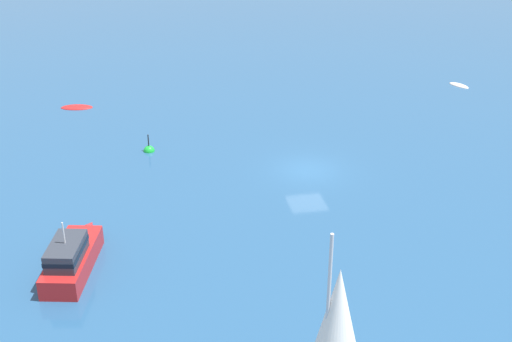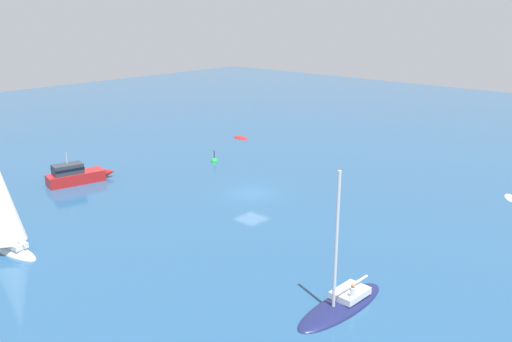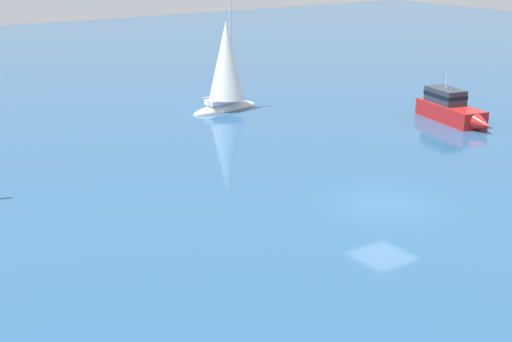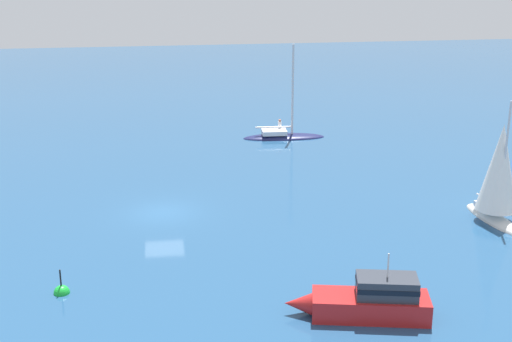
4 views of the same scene
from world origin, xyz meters
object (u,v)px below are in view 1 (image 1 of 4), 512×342
Objects in this scene: motor_cruiser at (72,255)px; rib at (459,86)px; skiff at (77,108)px; channel_buoy at (149,151)px.

motor_cruiser is 40.44m from rib.
channel_buoy reaches higher than skiff.
skiff is 24.36m from motor_cruiser.
skiff is at bearing 62.77° from rib.
motor_cruiser is (-1.12, 24.32, 0.83)m from skiff.
rib is (-32.75, -23.71, -0.83)m from motor_cruiser.
motor_cruiser is 4.10× the size of channel_buoy.
rib is 1.34× the size of channel_buoy.
channel_buoy is at bearing 82.29° from rib.
rib is at bearing -161.50° from channel_buoy.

